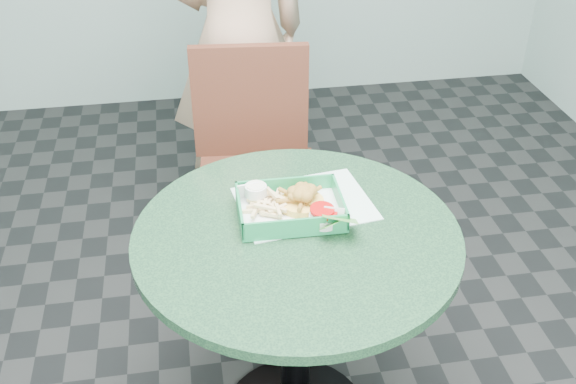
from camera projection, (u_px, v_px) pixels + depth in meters
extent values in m
cylinder|color=black|center=(296.00, 335.00, 2.02)|extent=(0.09, 0.09, 0.70)
cylinder|color=#1B382A|center=(297.00, 242.00, 1.82)|extent=(0.89, 0.89, 0.03)
cube|color=black|center=(259.00, 183.00, 2.59)|extent=(0.45, 0.45, 0.04)
cube|color=black|center=(250.00, 101.00, 2.62)|extent=(0.45, 0.04, 0.46)
cube|color=black|center=(216.00, 268.00, 2.54)|extent=(0.04, 0.04, 0.43)
cube|color=black|center=(317.00, 257.00, 2.59)|extent=(0.04, 0.04, 0.43)
cube|color=black|center=(209.00, 209.00, 2.85)|extent=(0.04, 0.04, 0.43)
cube|color=black|center=(299.00, 201.00, 2.91)|extent=(0.04, 0.04, 0.43)
imported|color=tan|center=(237.00, 2.00, 2.64)|extent=(0.85, 0.69, 2.03)
cube|color=silver|center=(304.00, 209.00, 1.92)|extent=(0.40, 0.32, 0.00)
cube|color=#1A8A4C|center=(290.00, 220.00, 1.87)|extent=(0.29, 0.21, 0.01)
cube|color=white|center=(290.00, 218.00, 1.87)|extent=(0.27, 0.20, 0.00)
cube|color=#1A8A4C|center=(284.00, 191.00, 1.94)|extent=(0.29, 0.01, 0.05)
cube|color=#1A8A4C|center=(297.00, 233.00, 1.77)|extent=(0.29, 0.01, 0.05)
cube|color=#1A8A4C|center=(340.00, 206.00, 1.88)|extent=(0.01, 0.21, 0.05)
cube|color=#1A8A4C|center=(240.00, 216.00, 1.84)|extent=(0.01, 0.21, 0.05)
cylinder|color=#EBB84B|center=(302.00, 209.00, 1.88)|extent=(0.12, 0.12, 0.02)
cylinder|color=white|center=(256.00, 197.00, 1.89)|extent=(0.06, 0.06, 0.03)
cylinder|color=white|center=(256.00, 192.00, 1.88)|extent=(0.05, 0.05, 0.00)
cylinder|color=silver|center=(324.00, 225.00, 1.81)|extent=(0.08, 0.08, 0.03)
torus|color=beige|center=(324.00, 220.00, 1.81)|extent=(0.07, 0.07, 0.01)
cylinder|color=#BC0B0A|center=(324.00, 217.00, 1.80)|extent=(0.07, 0.07, 0.01)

